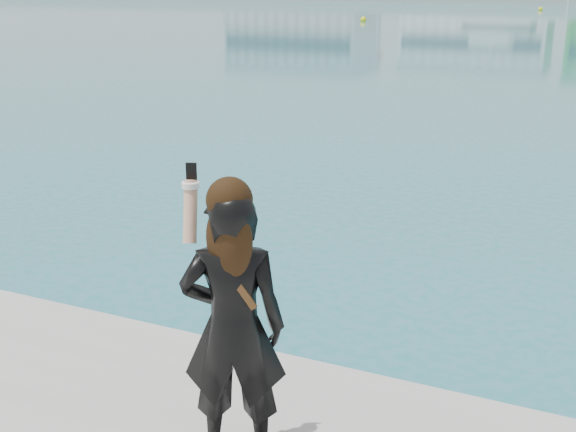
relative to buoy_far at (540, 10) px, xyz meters
name	(u,v)px	position (x,y,z in m)	size (l,w,h in m)	color
buoy_far	(540,10)	(0.00, 0.00, 0.00)	(0.50, 0.50, 0.50)	#FFF30D
buoy_extra	(363,21)	(-11.02, -30.26, 0.00)	(0.50, 0.50, 0.50)	#FFF30D
woman	(233,320)	(7.49, -86.97, 1.62)	(0.66, 0.55, 1.62)	black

